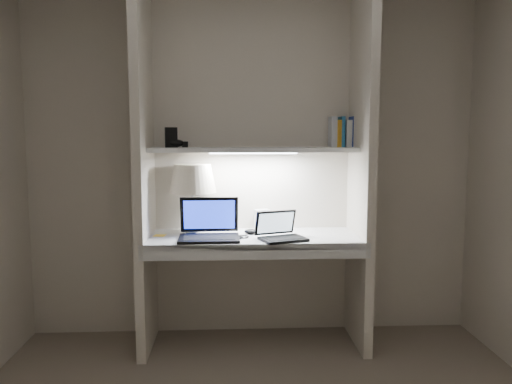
{
  "coord_description": "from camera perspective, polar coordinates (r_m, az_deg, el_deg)",
  "views": [
    {
      "loc": [
        -0.15,
        -2.11,
        1.45
      ],
      "look_at": [
        0.01,
        1.05,
        1.09
      ],
      "focal_mm": 35.0,
      "sensor_mm": 36.0,
      "label": 1
    }
  ],
  "objects": [
    {
      "name": "table_lamp",
      "position": [
        3.49,
        -7.23,
        0.61
      ],
      "size": [
        0.33,
        0.33,
        0.48
      ],
      "color": "white",
      "rests_on": "desk"
    },
    {
      "name": "sticky_note",
      "position": [
        3.46,
        -10.96,
        -4.9
      ],
      "size": [
        0.09,
        0.09,
        0.0
      ],
      "primitive_type": "cube",
      "rotation": [
        0.0,
        0.0,
        -0.15
      ],
      "color": "yellow",
      "rests_on": "desk"
    },
    {
      "name": "desk",
      "position": [
        3.41,
        -0.24,
        -5.32
      ],
      "size": [
        1.4,
        0.55,
        0.04
      ],
      "primitive_type": "cube",
      "color": "white",
      "rests_on": "alcove_panel_left"
    },
    {
      "name": "mouse",
      "position": [
        3.45,
        -0.56,
        -4.55
      ],
      "size": [
        0.1,
        0.07,
        0.04
      ],
      "primitive_type": "ellipsoid",
      "rotation": [
        0.0,
        0.0,
        -0.14
      ],
      "color": "black",
      "rests_on": "desk"
    },
    {
      "name": "shelf_box",
      "position": [
        3.46,
        -9.67,
        6.17
      ],
      "size": [
        0.09,
        0.07,
        0.14
      ],
      "primitive_type": "cube",
      "rotation": [
        0.0,
        0.0,
        0.22
      ],
      "color": "black",
      "rests_on": "shelf"
    },
    {
      "name": "alcove_panel_left",
      "position": [
        3.39,
        -12.71,
        2.99
      ],
      "size": [
        0.06,
        0.55,
        2.5
      ],
      "primitive_type": "cube",
      "color": "beige",
      "rests_on": "floor"
    },
    {
      "name": "speaker",
      "position": [
        3.61,
        0.7,
        -3.15
      ],
      "size": [
        0.12,
        0.1,
        0.14
      ],
      "primitive_type": "cube",
      "rotation": [
        0.0,
        0.0,
        0.27
      ],
      "color": "silver",
      "rests_on": "desk"
    },
    {
      "name": "cable_coil",
      "position": [
        3.33,
        -1.57,
        -5.14
      ],
      "size": [
        0.11,
        0.11,
        0.01
      ],
      "primitive_type": "torus",
      "rotation": [
        0.0,
        0.0,
        0.41
      ],
      "color": "black",
      "rests_on": "desk"
    },
    {
      "name": "laptop_netbook",
      "position": [
        3.28,
        2.8,
        -4.69
      ],
      "size": [
        0.35,
        0.33,
        0.18
      ],
      "rotation": [
        0.0,
        0.0,
        0.35
      ],
      "color": "black",
      "rests_on": "desk"
    },
    {
      "name": "shelf",
      "position": [
        3.43,
        -0.32,
        4.87
      ],
      "size": [
        1.4,
        0.36,
        0.03
      ],
      "primitive_type": "cube",
      "color": "silver",
      "rests_on": "back_wall"
    },
    {
      "name": "alcove_panel_right",
      "position": [
        3.45,
        11.97,
        3.07
      ],
      "size": [
        0.06,
        0.55,
        2.5
      ],
      "primitive_type": "cube",
      "color": "beige",
      "rests_on": "floor"
    },
    {
      "name": "desk_apron",
      "position": [
        3.16,
        -0.02,
        -6.82
      ],
      "size": [
        1.46,
        0.03,
        0.1
      ],
      "primitive_type": "cube",
      "color": "silver",
      "rests_on": "desk"
    },
    {
      "name": "book_row",
      "position": [
        3.61,
        9.98,
        6.69
      ],
      "size": [
        0.2,
        0.14,
        0.21
      ],
      "color": "white",
      "rests_on": "shelf"
    },
    {
      "name": "back_wall",
      "position": [
        3.61,
        -0.45,
        3.36
      ],
      "size": [
        3.2,
        0.01,
        2.5
      ],
      "primitive_type": "cube",
      "color": "beige",
      "rests_on": "floor"
    },
    {
      "name": "strip_light",
      "position": [
        3.43,
        -0.32,
        4.5
      ],
      "size": [
        0.6,
        0.04,
        0.02
      ],
      "primitive_type": "cube",
      "color": "white",
      "rests_on": "shelf"
    },
    {
      "name": "shelf_gadget",
      "position": [
        3.47,
        -9.24,
        5.52
      ],
      "size": [
        0.14,
        0.12,
        0.05
      ],
      "primitive_type": "ellipsoid",
      "rotation": [
        0.0,
        0.0,
        0.22
      ],
      "color": "black",
      "rests_on": "shelf"
    },
    {
      "name": "laptop_main",
      "position": [
        3.33,
        -5.38,
        -4.24
      ],
      "size": [
        0.4,
        0.35,
        0.26
      ],
      "rotation": [
        0.0,
        0.0,
        0.02
      ],
      "color": "black",
      "rests_on": "desk"
    }
  ]
}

